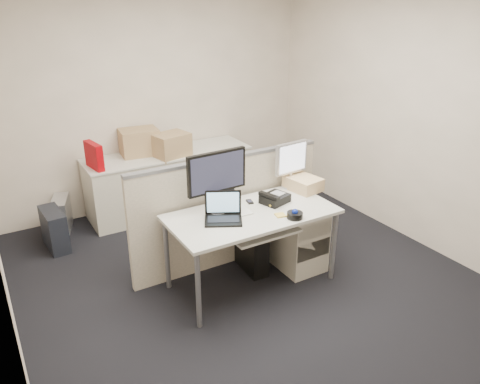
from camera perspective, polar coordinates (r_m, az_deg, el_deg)
floor at (r=4.51m, az=1.37°, el=-10.98°), size 4.00×4.50×0.01m
wall_back at (r=5.89m, az=-10.35°, el=11.21°), size 4.00×0.02×2.70m
wall_right at (r=5.23m, az=20.72°, el=8.63°), size 0.02×4.50×2.70m
desk at (r=4.18m, az=1.46°, el=-3.34°), size 1.50×0.75×0.73m
keyboard_tray at (r=4.06m, az=2.80°, el=-4.87°), size 0.62×0.32×0.02m
drawer_pedestal at (r=4.65m, az=6.88°, el=-5.30°), size 0.40×0.55×0.65m
cubicle_partition at (r=4.57m, az=-1.51°, el=-2.50°), size 2.00×0.06×1.10m
back_counter at (r=5.88m, az=-8.55°, el=1.23°), size 2.00×0.60×0.72m
monitor_main at (r=4.06m, az=-2.83°, el=1.21°), size 0.57×0.24×0.56m
monitor_small at (r=4.65m, az=6.23°, el=3.26°), size 0.39×0.22×0.46m
laptop at (r=3.94m, az=-2.06°, el=-2.05°), size 0.39×0.36×0.24m
trackball at (r=4.06m, az=6.70°, el=-2.83°), size 0.17×0.17×0.05m
desk_phone at (r=4.34m, az=4.28°, el=-0.81°), size 0.29×0.26×0.08m
paper_stack at (r=4.18m, az=-0.80°, el=-2.20°), size 0.25×0.31×0.01m
sticky_pad at (r=4.10m, az=4.94°, el=-2.83°), size 0.10×0.10×0.01m
travel_mug at (r=4.24m, az=-1.24°, el=-0.61°), size 0.11×0.11×0.18m
banana at (r=4.29m, az=4.58°, el=-1.40°), size 0.19×0.06×0.04m
cellphone at (r=4.35m, az=1.20°, el=-1.19°), size 0.07×0.10×0.01m
manila_folders at (r=4.66m, az=7.71°, el=1.04°), size 0.31×0.37×0.12m
keyboard at (r=4.11m, az=3.09°, el=-4.21°), size 0.40×0.15×0.02m
pc_tower_desk at (r=4.61m, az=1.42°, el=-7.27°), size 0.20×0.43×0.39m
pc_tower_spare_dark at (r=5.35m, az=-21.68°, el=-4.25°), size 0.22×0.47×0.43m
pc_tower_spare_silver at (r=5.74m, az=-20.91°, el=-2.53°), size 0.28×0.44×0.38m
cardboard_box_left at (r=5.72m, az=-12.17°, el=5.90°), size 0.47×0.37×0.33m
cardboard_box_right at (r=5.61m, az=-8.38°, el=5.62°), size 0.46×0.39×0.29m
red_binder at (r=5.37m, az=-17.36°, el=4.14°), size 0.13×0.34×0.31m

